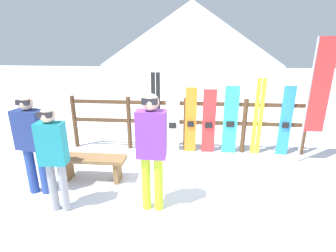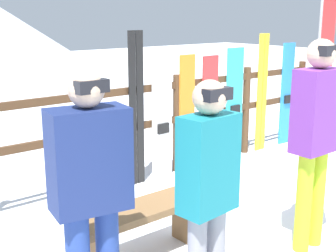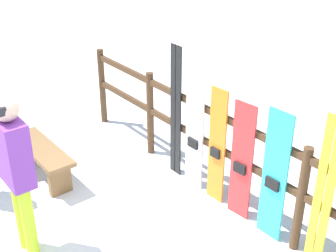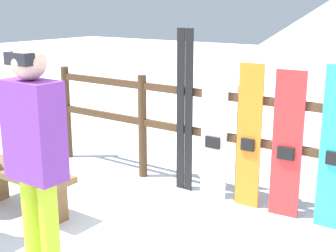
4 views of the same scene
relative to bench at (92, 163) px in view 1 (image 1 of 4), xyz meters
name	(u,v)px [view 1 (image 1 of 4)]	position (x,y,z in m)	size (l,w,h in m)	color
ground_plane	(182,192)	(1.62, -0.27, -0.33)	(40.00, 40.00, 0.00)	white
mountain_backdrop	(191,32)	(1.62, 23.49, 2.67)	(18.00, 18.00, 6.00)	silver
fence	(186,120)	(1.62, 1.49, 0.39)	(5.23, 0.10, 1.22)	#4C331E
bench	(92,163)	(0.00, 0.00, 0.00)	(1.22, 0.36, 0.45)	brown
person_teal	(53,153)	(-0.17, -0.89, 0.60)	(0.39, 0.23, 1.58)	gray
person_purple	(152,145)	(1.20, -0.74, 0.71)	(0.41, 0.23, 1.76)	#B7D826
person_navy	(32,140)	(-0.74, -0.46, 0.61)	(0.51, 0.34, 1.63)	navy
ski_pair_black	(156,113)	(0.97, 1.43, 0.55)	(0.20, 0.02, 1.77)	black
snowboard_white	(173,122)	(1.34, 1.43, 0.35)	(0.29, 0.06, 1.37)	white
snowboard_orange	(191,121)	(1.74, 1.43, 0.40)	(0.25, 0.06, 1.47)	orange
snowboard_red	(209,122)	(2.13, 1.43, 0.38)	(0.29, 0.07, 1.43)	red
snowboard_cyan	(230,121)	(2.59, 1.43, 0.42)	(0.31, 0.06, 1.51)	#2DBFCC
ski_pair_yellow	(258,117)	(3.17, 1.43, 0.51)	(0.19, 0.02, 1.68)	yellow
snowboard_blue	(286,122)	(3.75, 1.43, 0.43)	(0.25, 0.07, 1.53)	#288CE0
rental_flag	(316,92)	(4.11, 1.09, 1.14)	(0.40, 0.04, 2.48)	#99999E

